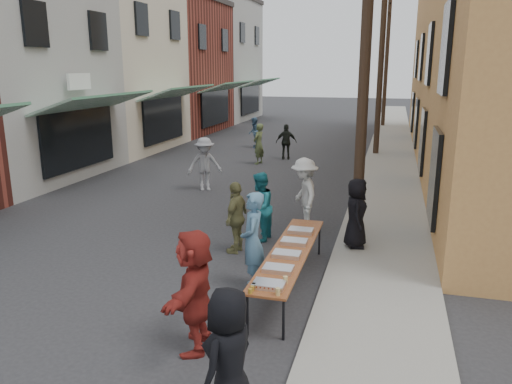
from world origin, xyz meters
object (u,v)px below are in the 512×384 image
Objects in this scene: utility_pole_near at (366,49)px; utility_pole_far at (387,60)px; serving_table at (290,253)px; guest_front_a at (229,360)px; server at (356,213)px; catering_tray_sausage at (269,285)px; guest_front_c at (260,207)px; utility_pole_mid at (381,58)px.

utility_pole_near is 24.00m from utility_pole_far.
utility_pole_far reaches higher than serving_table.
utility_pole_far is 31.62m from guest_front_a.
serving_table is at bearing 149.06° from server.
server reaches higher than catering_tray_sausage.
server is (2.28, -0.09, 0.05)m from guest_front_c.
utility_pole_far is 25.41m from server.
utility_pole_near is 5.17× the size of guest_front_a.
utility_pole_far is at bearing 90.00° from utility_pole_mid.
guest_front_a is (-0.90, -31.40, -3.63)m from utility_pole_far.
utility_pole_far is 29.39m from catering_tray_sausage.
serving_table is 2.51× the size of server.
utility_pole_far is at bearing -165.83° from guest_front_a.
utility_pole_mid is 2.25× the size of serving_table.
serving_table is at bearing 90.00° from catering_tray_sausage.
utility_pole_mid is at bearing -90.00° from utility_pole_far.
utility_pole_mid reaches higher than serving_table.
server reaches higher than serving_table.
utility_pole_mid is at bearing 90.00° from utility_pole_near.
utility_pole_far is (0.00, 24.00, 0.00)m from utility_pole_near.
utility_pole_mid is 18.00× the size of catering_tray_sausage.
utility_pole_mid reaches higher than guest_front_c.
utility_pole_far is 18.00× the size of catering_tray_sausage.
utility_pole_near reaches higher than server.
utility_pole_near is at bearing -90.00° from utility_pole_far.
utility_pole_mid is 12.00m from utility_pole_far.
utility_pole_far is at bearing 90.00° from utility_pole_near.
utility_pole_mid reaches higher than catering_tray_sausage.
catering_tray_sausage is at bearing -91.95° from utility_pole_far.
utility_pole_near is 8.29m from guest_front_a.
guest_front_c is (-2.23, -25.07, -3.66)m from utility_pole_far.
utility_pole_far is at bearing 88.05° from catering_tray_sausage.
guest_front_a is at bearing 14.59° from guest_front_c.
serving_table is 2.37× the size of guest_front_c.
utility_pole_mid is 5.34× the size of guest_front_c.
utility_pole_mid is 17.57m from catering_tray_sausage.
utility_pole_near is at bearing 79.10° from catering_tray_sausage.
utility_pole_near is at bearing -90.00° from utility_pole_mid.
catering_tray_sausage reaches higher than serving_table.
utility_pole_mid is (0.00, 12.00, 0.00)m from utility_pole_near.
catering_tray_sausage is at bearing -100.90° from utility_pole_near.
utility_pole_far is 5.64× the size of server.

